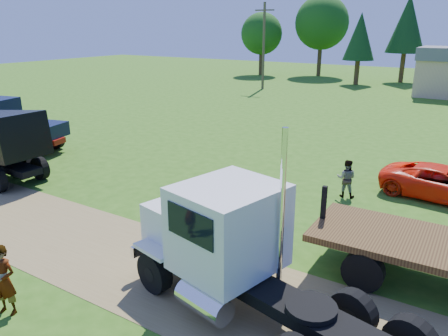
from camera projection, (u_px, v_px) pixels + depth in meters
The scene contains 8 objects.
ground at pixel (138, 263), 12.91m from camera, with size 140.00×140.00×0.00m, color #2B5813.
dirt_track at pixel (138, 263), 12.91m from camera, with size 120.00×4.20×0.01m, color brown.
white_semi_tractor at pixel (230, 246), 10.60m from camera, with size 7.83×4.07×4.62m.
navy_truck at pixel (4, 124), 24.29m from camera, with size 6.64×3.63×2.83m.
orange_pickup at pixel (443, 183), 17.51m from camera, with size 2.20×4.77×1.32m, color red.
spectator_a at pixel (4, 281), 10.41m from camera, with size 0.65×0.43×1.79m, color #999999.
spectator_b at pixel (346, 178), 17.68m from camera, with size 0.76×0.59×1.57m, color #999999.
tree_row at pixel (447, 28), 50.25m from camera, with size 53.44×13.11×10.59m.
Camera 1 is at (8.22, -8.29, 6.70)m, focal length 35.00 mm.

